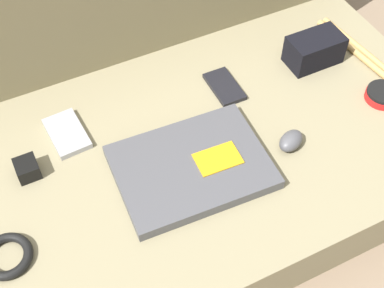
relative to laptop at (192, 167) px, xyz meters
The scene contains 11 objects.
ground_plane 0.15m from the laptop, 63.03° to the left, with size 8.00×8.00×0.00m, color #7A6651.
couch_seat 0.09m from the laptop, 63.03° to the left, with size 1.19×0.63×0.13m.
laptop is the anchor object (origin of this frame).
computer_mouse 0.22m from the laptop, ahead, with size 0.07×0.06×0.03m.
speaker_puck 0.47m from the laptop, ahead, with size 0.08×0.08×0.02m.
phone_silver 0.24m from the laptop, 45.87° to the left, with size 0.06×0.11×0.01m.
phone_small 0.28m from the laptop, 134.64° to the left, with size 0.08×0.12×0.01m.
camera_pouch 0.44m from the laptop, 22.05° to the left, with size 0.13×0.08×0.07m.
charger_brick 0.33m from the laptop, 155.12° to the left, with size 0.04×0.05×0.04m.
cable_coil 0.39m from the laptop, behind, with size 0.09×0.09×0.02m.
drumstick_pair 0.53m from the laptop, ahead, with size 0.07×0.39×0.02m.
Camera 1 is at (-0.30, -0.61, 1.02)m, focal length 50.00 mm.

